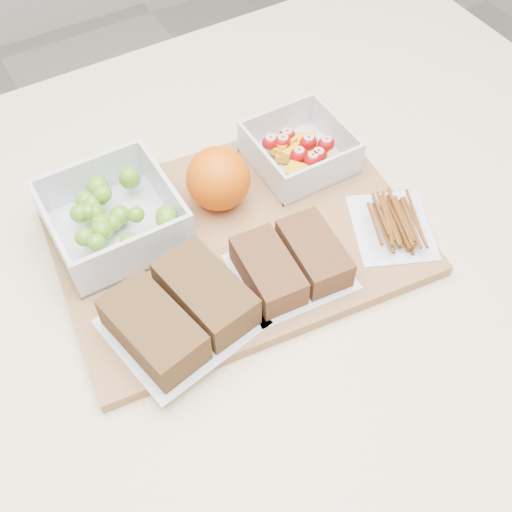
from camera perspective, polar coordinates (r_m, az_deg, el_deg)
The scene contains 9 objects.
ground at distance 1.58m, azimuth -0.92°, elevation -20.55°, with size 4.00×4.00×0.00m, color gray.
counter at distance 1.16m, azimuth -1.21°, elevation -14.10°, with size 1.20×0.90×0.90m, color beige.
cutting_board at distance 0.78m, azimuth -1.81°, elevation 1.64°, with size 0.42×0.30×0.02m, color #9B6A40.
grape_container at distance 0.77m, azimuth -12.51°, elevation 3.49°, with size 0.14×0.14×0.06m.
fruit_container at distance 0.84m, azimuth 3.85°, elevation 9.27°, with size 0.12×0.12×0.05m.
orange at distance 0.78m, azimuth -3.37°, elevation 6.88°, with size 0.08×0.08×0.08m, color #E45605.
sandwich_bag_left at distance 0.68m, azimuth -6.77°, elevation -4.95°, with size 0.17×0.16×0.05m.
sandwich_bag_center at distance 0.72m, azimuth 3.14°, elevation -0.58°, with size 0.13×0.12×0.04m.
pretzel_bag at distance 0.78m, azimuth 12.10°, elevation 3.02°, with size 0.13×0.14×0.03m.
Camera 1 is at (-0.21, -0.41, 1.51)m, focal length 45.00 mm.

